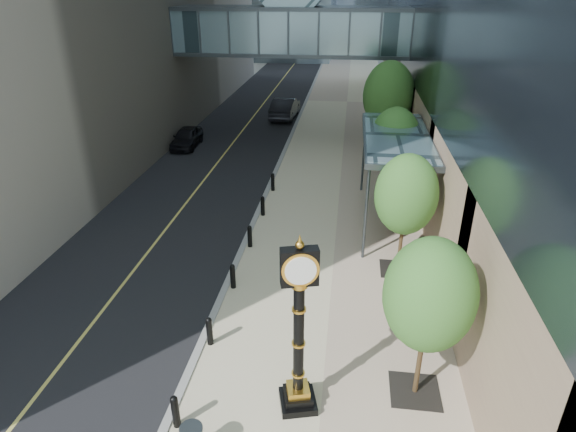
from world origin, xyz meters
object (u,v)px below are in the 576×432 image
object	(u,v)px
street_clock	(299,340)
car_far	(285,108)
pedestrian	(390,205)
car_near	(187,137)

from	to	relation	value
street_clock	car_far	size ratio (longest dim) A/B	0.98
pedestrian	car_near	xyz separation A→B (m)	(-13.51, 10.23, -0.18)
street_clock	car_far	distance (m)	31.46
pedestrian	car_far	world-z (taller)	car_far
car_near	street_clock	bearing A→B (deg)	-66.38
street_clock	car_far	bearing A→B (deg)	83.67
car_near	car_far	world-z (taller)	car_far
pedestrian	car_near	size ratio (longest dim) A/B	0.41
street_clock	car_far	world-z (taller)	street_clock
pedestrian	car_far	xyz separation A→B (m)	(-7.71, 19.21, 0.00)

